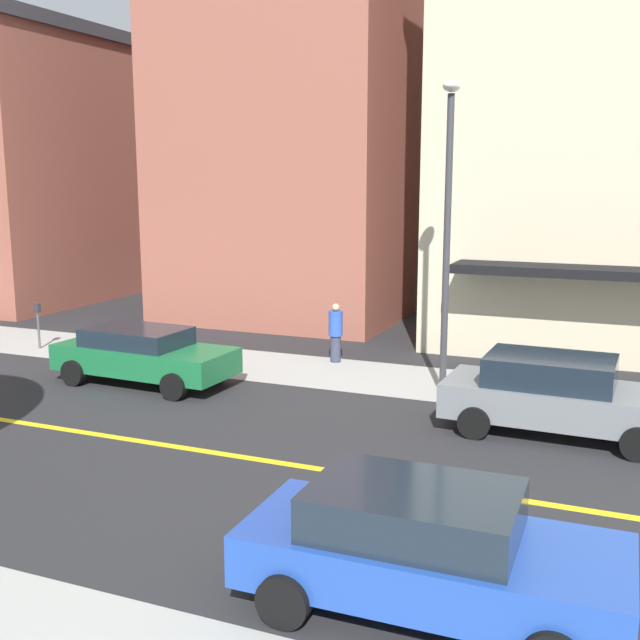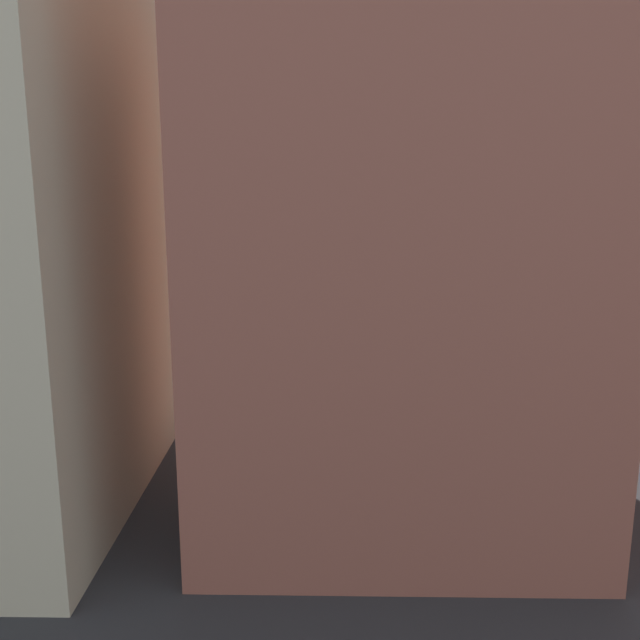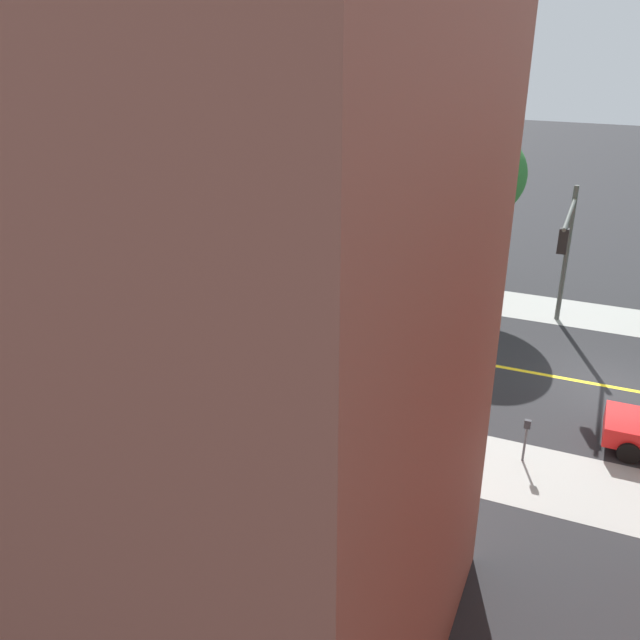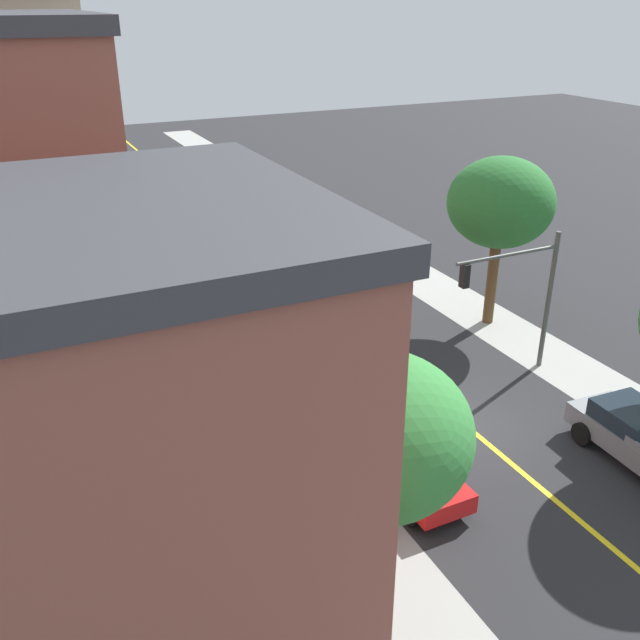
{
  "view_description": "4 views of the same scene",
  "coord_description": "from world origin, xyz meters",
  "px_view_note": "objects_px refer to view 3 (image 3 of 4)",
  "views": [
    {
      "loc": [
        11.84,
        18.67,
        5.08
      ],
      "look_at": [
        -2.9,
        12.56,
        2.08
      ],
      "focal_mm": 43.23,
      "sensor_mm": 36.0,
      "label": 1
    },
    {
      "loc": [
        -30.76,
        8.24,
        7.76
      ],
      "look_at": [
        -1.48,
        8.79,
        1.41
      ],
      "focal_mm": 39.34,
      "sensor_mm": 36.0,
      "label": 2
    },
    {
      "loc": [
        -23.23,
        1.23,
        11.78
      ],
      "look_at": [
        -2.2,
        10.24,
        1.69
      ],
      "focal_mm": 38.36,
      "sensor_mm": 36.0,
      "label": 3
    },
    {
      "loc": [
        -13.69,
        -16.42,
        13.87
      ],
      "look_at": [
        -2.5,
        6.92,
        1.78
      ],
      "focal_mm": 38.98,
      "sensor_mm": 36.0,
      "label": 4
    }
  ],
  "objects_px": {
    "grey_sedan_left_curb": "(139,324)",
    "pedestrian_blue_shirt": "(227,403)",
    "street_tree_right_corner": "(471,175)",
    "green_sedan_left_curb": "(377,373)",
    "blue_sedan_right_curb": "(245,271)",
    "traffic_light_mast": "(566,243)",
    "parking_meter": "(526,434)",
    "gold_sedan_right_curb": "(117,252)",
    "street_lamp": "(159,264)"
  },
  "relations": [
    {
      "from": "gold_sedan_right_curb",
      "to": "grey_sedan_left_curb",
      "type": "height_order",
      "value": "grey_sedan_left_curb"
    },
    {
      "from": "traffic_light_mast",
      "to": "green_sedan_left_curb",
      "type": "xyz_separation_m",
      "value": [
        -7.54,
        5.08,
        -3.06
      ]
    },
    {
      "from": "street_tree_right_corner",
      "to": "traffic_light_mast",
      "type": "xyz_separation_m",
      "value": [
        -2.25,
        -4.34,
        -1.89
      ]
    },
    {
      "from": "parking_meter",
      "to": "green_sedan_left_curb",
      "type": "bearing_deg",
      "value": 68.18
    },
    {
      "from": "street_tree_right_corner",
      "to": "green_sedan_left_curb",
      "type": "xyz_separation_m",
      "value": [
        -9.78,
        0.74,
        -4.95
      ]
    },
    {
      "from": "blue_sedan_right_curb",
      "to": "gold_sedan_right_curb",
      "type": "relative_size",
      "value": 0.96
    },
    {
      "from": "street_tree_right_corner",
      "to": "street_lamp",
      "type": "distance_m",
      "value": 14.21
    },
    {
      "from": "parking_meter",
      "to": "grey_sedan_left_curb",
      "type": "distance_m",
      "value": 15.22
    },
    {
      "from": "blue_sedan_right_curb",
      "to": "pedestrian_blue_shirt",
      "type": "xyz_separation_m",
      "value": [
        -11.14,
        -5.51,
        0.07
      ]
    },
    {
      "from": "street_tree_right_corner",
      "to": "grey_sedan_left_curb",
      "type": "xyz_separation_m",
      "value": [
        -9.72,
        10.6,
        -4.87
      ]
    },
    {
      "from": "green_sedan_left_curb",
      "to": "grey_sedan_left_curb",
      "type": "xyz_separation_m",
      "value": [
        0.06,
        9.86,
        0.07
      ]
    },
    {
      "from": "street_lamp",
      "to": "blue_sedan_right_curb",
      "type": "relative_size",
      "value": 1.59
    },
    {
      "from": "pedestrian_blue_shirt",
      "to": "street_lamp",
      "type": "bearing_deg",
      "value": -151.15
    },
    {
      "from": "green_sedan_left_curb",
      "to": "pedestrian_blue_shirt",
      "type": "distance_m",
      "value": 5.3
    },
    {
      "from": "street_tree_right_corner",
      "to": "parking_meter",
      "type": "relative_size",
      "value": 5.63
    },
    {
      "from": "traffic_light_mast",
      "to": "pedestrian_blue_shirt",
      "type": "height_order",
      "value": "traffic_light_mast"
    },
    {
      "from": "street_lamp",
      "to": "blue_sedan_right_curb",
      "type": "distance_m",
      "value": 10.14
    },
    {
      "from": "street_tree_right_corner",
      "to": "parking_meter",
      "type": "distance_m",
      "value": 13.56
    },
    {
      "from": "grey_sedan_left_curb",
      "to": "parking_meter",
      "type": "bearing_deg",
      "value": 173.56
    },
    {
      "from": "green_sedan_left_curb",
      "to": "pedestrian_blue_shirt",
      "type": "height_order",
      "value": "pedestrian_blue_shirt"
    },
    {
      "from": "parking_meter",
      "to": "blue_sedan_right_curb",
      "type": "height_order",
      "value": "blue_sedan_right_curb"
    },
    {
      "from": "green_sedan_left_curb",
      "to": "pedestrian_blue_shirt",
      "type": "relative_size",
      "value": 2.79
    },
    {
      "from": "parking_meter",
      "to": "street_lamp",
      "type": "relative_size",
      "value": 0.19
    },
    {
      "from": "grey_sedan_left_curb",
      "to": "pedestrian_blue_shirt",
      "type": "height_order",
      "value": "pedestrian_blue_shirt"
    },
    {
      "from": "street_tree_right_corner",
      "to": "green_sedan_left_curb",
      "type": "distance_m",
      "value": 10.99
    },
    {
      "from": "parking_meter",
      "to": "pedestrian_blue_shirt",
      "type": "bearing_deg",
      "value": 101.69
    },
    {
      "from": "street_tree_right_corner",
      "to": "grey_sedan_left_curb",
      "type": "height_order",
      "value": "street_tree_right_corner"
    },
    {
      "from": "gold_sedan_right_curb",
      "to": "parking_meter",
      "type": "bearing_deg",
      "value": 156.93
    },
    {
      "from": "street_tree_right_corner",
      "to": "traffic_light_mast",
      "type": "bearing_deg",
      "value": -117.35
    },
    {
      "from": "parking_meter",
      "to": "grey_sedan_left_curb",
      "type": "relative_size",
      "value": 0.3
    },
    {
      "from": "blue_sedan_right_curb",
      "to": "pedestrian_blue_shirt",
      "type": "distance_m",
      "value": 12.43
    },
    {
      "from": "traffic_light_mast",
      "to": "pedestrian_blue_shirt",
      "type": "distance_m",
      "value": 14.65
    },
    {
      "from": "grey_sedan_left_curb",
      "to": "pedestrian_blue_shirt",
      "type": "xyz_separation_m",
      "value": [
        -3.96,
        -6.28,
        0.04
      ]
    },
    {
      "from": "street_tree_right_corner",
      "to": "parking_meter",
      "type": "xyz_separation_m",
      "value": [
        -11.87,
        -4.47,
        -4.79
      ]
    },
    {
      "from": "street_lamp",
      "to": "gold_sedan_right_curb",
      "type": "bearing_deg",
      "value": 46.1
    },
    {
      "from": "green_sedan_left_curb",
      "to": "gold_sedan_right_curb",
      "type": "relative_size",
      "value": 0.98
    },
    {
      "from": "grey_sedan_left_curb",
      "to": "green_sedan_left_curb",
      "type": "bearing_deg",
      "value": -178.69
    },
    {
      "from": "street_lamp",
      "to": "blue_sedan_right_curb",
      "type": "height_order",
      "value": "street_lamp"
    },
    {
      "from": "green_sedan_left_curb",
      "to": "blue_sedan_right_curb",
      "type": "xyz_separation_m",
      "value": [
        7.24,
        9.09,
        0.04
      ]
    },
    {
      "from": "street_lamp",
      "to": "pedestrian_blue_shirt",
      "type": "height_order",
      "value": "street_lamp"
    },
    {
      "from": "pedestrian_blue_shirt",
      "to": "parking_meter",
      "type": "bearing_deg",
      "value": 68.89
    },
    {
      "from": "street_lamp",
      "to": "green_sedan_left_curb",
      "type": "bearing_deg",
      "value": -73.94
    },
    {
      "from": "traffic_light_mast",
      "to": "green_sedan_left_curb",
      "type": "relative_size",
      "value": 1.26
    },
    {
      "from": "street_tree_right_corner",
      "to": "parking_meter",
      "type": "bearing_deg",
      "value": -159.35
    },
    {
      "from": "parking_meter",
      "to": "gold_sedan_right_curb",
      "type": "bearing_deg",
      "value": 67.05
    },
    {
      "from": "gold_sedan_right_curb",
      "to": "pedestrian_blue_shirt",
      "type": "relative_size",
      "value": 2.85
    },
    {
      "from": "street_lamp",
      "to": "green_sedan_left_curb",
      "type": "distance_m",
      "value": 8.18
    },
    {
      "from": "street_tree_right_corner",
      "to": "green_sedan_left_curb",
      "type": "height_order",
      "value": "street_tree_right_corner"
    },
    {
      "from": "gold_sedan_right_curb",
      "to": "blue_sedan_right_curb",
      "type": "bearing_deg",
      "value": -179.42
    },
    {
      "from": "blue_sedan_right_curb",
      "to": "grey_sedan_left_curb",
      "type": "height_order",
      "value": "grey_sedan_left_curb"
    }
  ]
}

